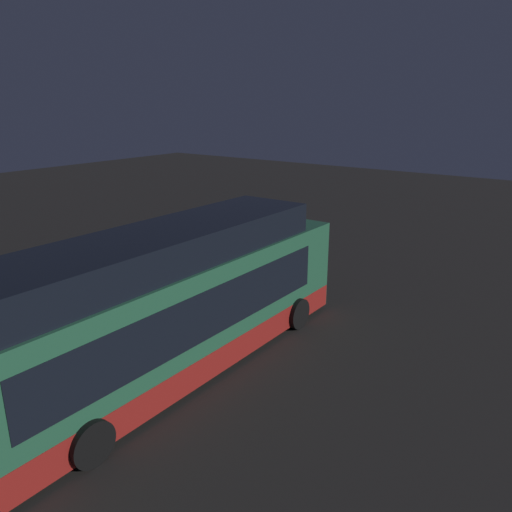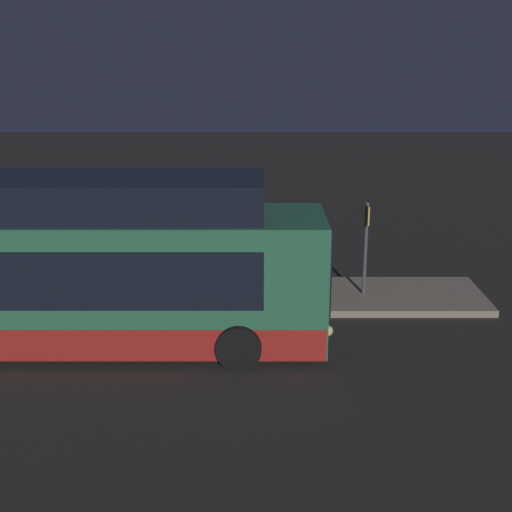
# 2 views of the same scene
# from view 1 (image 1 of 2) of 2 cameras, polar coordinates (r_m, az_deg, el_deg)

# --- Properties ---
(ground) EXTENTS (80.00, 80.00, 0.00)m
(ground) POSITION_cam_1_polar(r_m,az_deg,el_deg) (13.85, -8.01, -12.02)
(ground) COLOR #2B2826
(platform) EXTENTS (20.00, 2.68, 0.18)m
(platform) POSITION_cam_1_polar(r_m,az_deg,el_deg) (15.80, -15.80, -8.29)
(platform) COLOR gray
(platform) RESTS_ON ground
(bus_lead) EXTENTS (11.75, 2.78, 3.82)m
(bus_lead) POSITION_cam_1_polar(r_m,az_deg,el_deg) (12.83, -9.54, -6.02)
(bus_lead) COLOR #2D704C
(bus_lead) RESTS_ON ground
(passenger_boarding) EXTENTS (0.66, 0.65, 1.84)m
(passenger_boarding) POSITION_cam_1_polar(r_m,az_deg,el_deg) (17.35, -8.28, -1.59)
(passenger_boarding) COLOR silver
(passenger_boarding) RESTS_ON platform
(passenger_waiting) EXTENTS (0.53, 0.37, 1.64)m
(passenger_waiting) POSITION_cam_1_polar(r_m,az_deg,el_deg) (18.12, -4.78, -0.96)
(passenger_waiting) COLOR #2D2D33
(passenger_waiting) RESTS_ON platform
(suitcase) EXTENTS (0.37, 0.28, 0.97)m
(suitcase) POSITION_cam_1_polar(r_m,az_deg,el_deg) (17.74, -6.55, -3.22)
(suitcase) COLOR maroon
(suitcase) RESTS_ON platform
(sign_post) EXTENTS (0.10, 0.63, 2.45)m
(sign_post) POSITION_cam_1_polar(r_m,az_deg,el_deg) (19.81, -0.52, 2.66)
(sign_post) COLOR #4C4C51
(sign_post) RESTS_ON platform
(trash_bin) EXTENTS (0.44, 0.44, 0.65)m
(trash_bin) POSITION_cam_1_polar(r_m,az_deg,el_deg) (16.90, -14.64, -4.93)
(trash_bin) COLOR #3F3F44
(trash_bin) RESTS_ON platform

